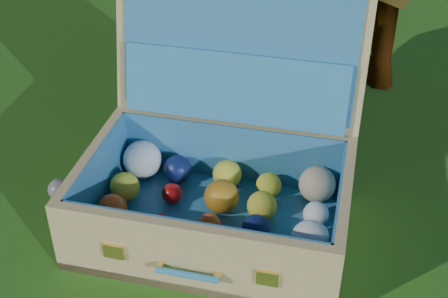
% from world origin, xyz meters
% --- Properties ---
extents(ground, '(60.00, 60.00, 0.00)m').
position_xyz_m(ground, '(0.00, 0.00, 0.00)').
color(ground, '#215114').
rests_on(ground, ground).
extents(stray_ball, '(0.06, 0.06, 0.06)m').
position_xyz_m(stray_ball, '(-0.46, 0.02, 0.03)').
color(stray_ball, '#3B5B9A').
rests_on(stray_ball, ground).
extents(suitcase, '(0.69, 0.62, 0.62)m').
position_xyz_m(suitcase, '(-0.02, 0.12, 0.17)').
color(suitcase, tan).
rests_on(suitcase, ground).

